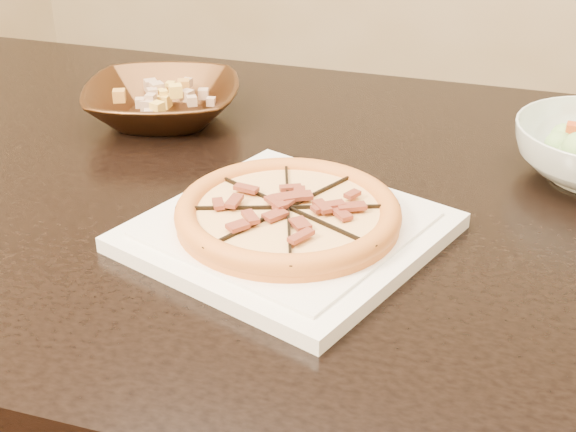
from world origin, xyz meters
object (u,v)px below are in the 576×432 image
pizza (288,213)px  bronze_bowl (163,102)px  plate (288,231)px  dining_table (265,247)px

pizza → bronze_bowl: size_ratio=1.09×
plate → pizza: bearing=145.1°
dining_table → bronze_bowl: 0.29m
pizza → dining_table: bearing=124.2°
plate → pizza: 0.02m
dining_table → plate: bearing=-55.8°
dining_table → plate: size_ratio=4.13×
dining_table → pizza: (0.08, -0.12, 0.13)m
dining_table → pizza: size_ratio=6.02×
dining_table → plate: (0.08, -0.12, 0.11)m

